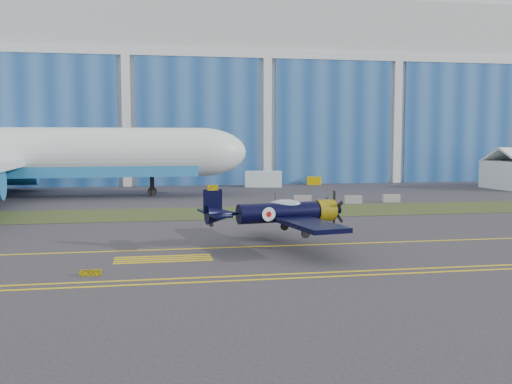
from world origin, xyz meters
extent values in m
plane|color=#38343B|center=(0.00, 0.00, 0.00)|extent=(260.00, 260.00, 0.00)
cube|color=#475128|center=(0.00, 14.00, 0.02)|extent=(260.00, 10.00, 0.02)
cube|color=silver|center=(0.00, 72.00, 15.00)|extent=(220.00, 45.00, 30.00)
cube|color=#214F95|center=(0.00, 49.20, 10.00)|extent=(220.00, 0.60, 20.00)
cube|color=silver|center=(0.00, 49.15, 20.60)|extent=(220.00, 0.70, 1.20)
cube|color=yellow|center=(0.00, -5.00, 0.01)|extent=(200.00, 0.20, 0.02)
cube|color=yellow|center=(0.00, -14.50, 0.01)|extent=(80.00, 0.20, 0.02)
cube|color=yellow|center=(0.00, -13.50, 0.01)|extent=(80.00, 0.20, 0.02)
cube|color=yellow|center=(-22.00, -12.00, 0.17)|extent=(1.20, 0.15, 0.35)
cube|color=white|center=(-1.54, 44.30, 1.20)|extent=(5.88, 3.42, 2.39)
cube|color=#F4BC00|center=(7.27, 47.23, 0.63)|extent=(2.50, 2.03, 1.26)
cube|color=gray|center=(-1.51, 20.98, 0.45)|extent=(2.06, 0.82, 0.90)
cube|color=gray|center=(4.11, 19.74, 0.45)|extent=(2.07, 0.88, 0.90)
cube|color=#9C998B|center=(8.96, 20.30, 0.45)|extent=(2.05, 0.80, 0.90)
camera|label=1|loc=(-18.83, -45.03, 7.48)|focal=42.00mm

